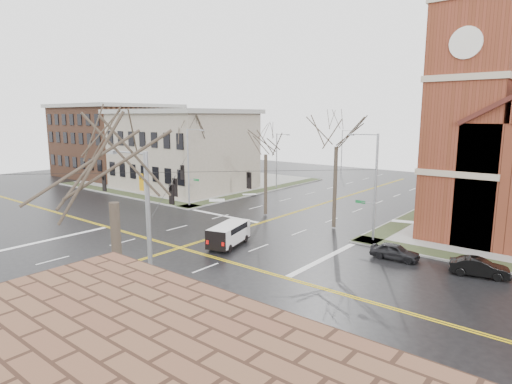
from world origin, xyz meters
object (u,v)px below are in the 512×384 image
Objects in this scene: streetlight_north_b at (342,150)px; tree_nw_near at (266,150)px; signal_pole_ne at (374,184)px; tree_ne at (336,141)px; signal_pole_nw at (189,165)px; tree_nw_far at (191,138)px; signal_pole_se at (147,250)px; streetlight_north_a at (277,159)px; parked_car_a at (395,251)px; parked_car_b at (479,267)px; cargo_van at (230,233)px; tree_se at (113,189)px.

tree_nw_near is (8.99, -34.46, 2.53)m from streetlight_north_b.
tree_ne is at bearing 158.74° from signal_pole_ne.
tree_nw_far reaches higher than signal_pole_nw.
signal_pole_ne reaches higher than streetlight_north_b.
signal_pole_nw is at bearing -91.05° from streetlight_north_b.
tree_nw_near is at bearing 117.41° from signal_pole_se.
streetlight_north_a is at bearing 139.79° from tree_ne.
parked_car_a is at bearing -18.10° from tree_nw_near.
signal_pole_ne is 0.83× the size of tree_nw_far.
tree_ne is (17.42, -14.73, 3.81)m from streetlight_north_a.
parked_car_b is 0.34× the size of tree_nw_far.
tree_ne reaches higher than cargo_van.
parked_car_a is 18.32m from tree_nw_near.
streetlight_north_a and streetlight_north_b have the same top height.
parked_car_b is 24.58m from tree_se.
tree_ne is (-4.56, 24.77, 3.33)m from signal_pole_se.
cargo_van is at bearing -33.41° from tree_nw_far.
signal_pole_se is 1.80× the size of cargo_van.
signal_pole_ne is 25.39m from tree_se.
signal_pole_se is 45.20m from streetlight_north_a.
streetlight_north_b is at bearing 104.63° from tree_nw_near.
parked_car_a is at bearing -57.54° from streetlight_north_b.
tree_ne is (-4.56, 1.77, 3.33)m from signal_pole_ne.
streetlight_north_b is at bearing 116.64° from tree_ne.
streetlight_north_a is 32.37m from parked_car_a.
parked_car_a is at bearing -7.24° from signal_pole_nw.
parked_car_a is (3.34, 19.70, -4.34)m from signal_pole_se.
tree_nw_near is 30.68m from tree_se.
parked_car_b is at bearing -8.90° from tree_nw_far.
parked_car_a is at bearing -11.06° from tree_nw_far.
signal_pole_nw is 16.77m from cargo_van.
tree_nw_near reaches higher than streetlight_north_a.
tree_nw_far is at bearing 134.42° from signal_pole_se.
signal_pole_se is 28.28m from tree_nw_near.
cargo_van is at bearing 93.01° from parked_car_b.
cargo_van is 0.44× the size of tree_ne.
tree_se is (23.13, -61.68, 3.54)m from streetlight_north_b.
tree_nw_far is at bearing 74.19° from parked_car_a.
tree_ne is (4.10, 10.16, 7.22)m from cargo_van.
parked_car_a is (3.34, -3.30, -4.34)m from signal_pole_ne.
tree_ne is at bearing 100.42° from signal_pole_se.
tree_nw_far reaches higher than streetlight_north_b.
tree_ne is at bearing -1.16° from tree_nw_far.
tree_nw_far is (-28.01, 5.48, 7.29)m from parked_car_a.
tree_nw_far reaches higher than parked_car_b.
signal_pole_nw is 36.51m from streetlight_north_b.
streetlight_north_a is (0.67, 16.50, -0.48)m from signal_pole_nw.
tree_se reaches higher than parked_car_b.
signal_pole_se is 1.12× the size of streetlight_north_a.
cargo_van is 13.12m from tree_ne.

